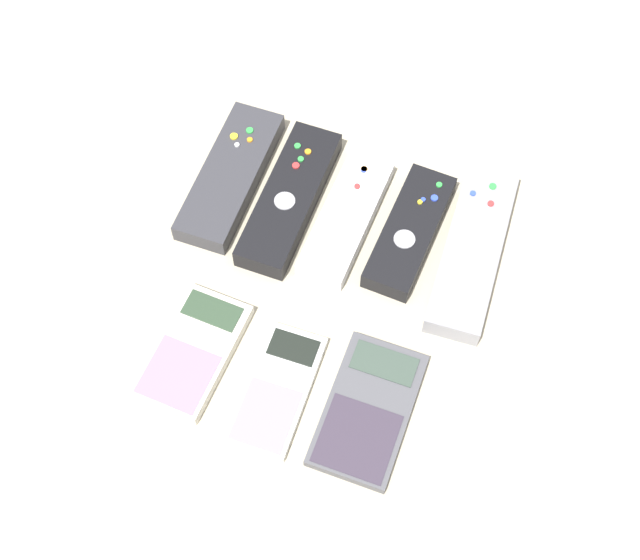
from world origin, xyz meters
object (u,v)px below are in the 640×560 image
Objects in this scene: remote_2 at (349,219)px; calculator_2 at (368,409)px; calculator_1 at (274,388)px; calculator_0 at (193,351)px; remote_1 at (290,198)px; remote_0 at (230,176)px; remote_4 at (473,251)px; remote_3 at (410,231)px.

calculator_2 is at bearing -63.57° from remote_2.
calculator_1 is at bearing -89.19° from remote_2.
calculator_0 is 0.94× the size of calculator_2.
calculator_0 is (-0.10, -0.20, -0.00)m from remote_2.
calculator_0 is at bearing -97.21° from remote_1.
remote_0 is 0.14m from remote_2.
calculator_1 is at bearing -58.32° from remote_0.
remote_1 is 0.07m from remote_2.
remote_4 is at bearing -1.05° from remote_0.
calculator_2 reaches higher than calculator_1.
remote_3 is at bearing 54.67° from calculator_0.
remote_2 is 0.80× the size of remote_4.
calculator_0 is 1.02× the size of calculator_1.
remote_0 is 1.34× the size of calculator_0.
remote_3 reaches higher than calculator_0.
remote_0 is 0.98× the size of remote_1.
calculator_1 is (-0.14, -0.21, -0.01)m from remote_4.
remote_2 is (0.14, -0.01, -0.00)m from remote_0.
remote_0 is 1.37× the size of calculator_1.
remote_0 reaches higher than calculator_1.
remote_1 is at bearing -174.56° from remote_3.
remote_3 is (0.14, 0.00, -0.00)m from remote_1.
calculator_1 is (0.13, -0.22, -0.01)m from remote_0.
calculator_2 is (0.09, -0.20, -0.00)m from remote_2.
calculator_1 is (-0.01, -0.21, -0.00)m from remote_2.
remote_2 reaches higher than calculator_1.
remote_2 is at bearing 114.34° from calculator_2.
remote_1 reaches higher than remote_3.
remote_4 is at bearing 4.60° from remote_2.
remote_4 is at bearing 76.87° from calculator_2.
remote_3 is at bearing 176.57° from remote_4.
calculator_2 is at bearing -42.34° from remote_0.
remote_2 reaches higher than calculator_2.
calculator_2 is at bearing 5.15° from calculator_1.
remote_4 is 1.42× the size of calculator_2.
remote_0 is at bearing 179.10° from remote_2.
calculator_0 is (-0.23, -0.20, -0.01)m from remote_4.
remote_1 is 0.25m from calculator_2.
remote_1 is (0.07, -0.01, 0.00)m from remote_0.
calculator_2 is at bearing -51.24° from remote_1.
remote_4 is (0.28, -0.00, 0.00)m from remote_0.
remote_4 is at bearing 2.62° from remote_3.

